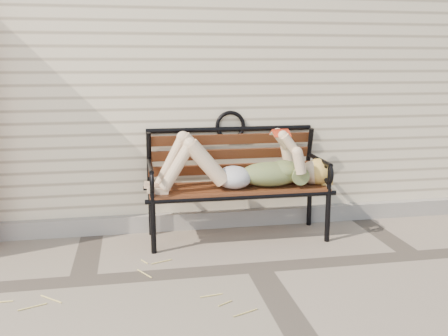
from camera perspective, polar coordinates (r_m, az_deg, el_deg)
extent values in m
plane|color=gray|center=(3.74, 3.92, -11.27)|extent=(80.00, 80.00, 0.00)
cube|color=beige|center=(6.39, -2.74, 12.19)|extent=(8.00, 4.00, 3.00)
cube|color=gray|center=(4.60, 0.92, -5.74)|extent=(8.00, 0.10, 0.15)
cylinder|color=black|center=(3.96, -8.09, -6.63)|extent=(0.04, 0.04, 0.44)
cylinder|color=black|center=(4.38, -8.36, -4.81)|extent=(0.04, 0.04, 0.44)
cylinder|color=black|center=(4.26, 11.77, -5.42)|extent=(0.04, 0.04, 0.44)
cylinder|color=black|center=(4.65, 9.74, -3.85)|extent=(0.04, 0.04, 0.44)
cube|color=#5B2C17|center=(4.19, 1.58, -2.33)|extent=(1.48, 0.48, 0.03)
cylinder|color=black|center=(3.99, 2.24, -3.36)|extent=(1.56, 0.04, 0.04)
cylinder|color=black|center=(4.41, 0.98, -1.88)|extent=(1.56, 0.04, 0.04)
torus|color=black|center=(4.42, 0.73, 4.84)|extent=(0.27, 0.04, 0.27)
ellipsoid|color=#0A3248|center=(4.20, 5.32, -0.70)|extent=(0.53, 0.30, 0.20)
ellipsoid|color=#0A3248|center=(4.23, 6.85, -0.18)|extent=(0.25, 0.29, 0.16)
ellipsoid|color=#B4B4B9|center=(4.13, 1.15, -1.07)|extent=(0.29, 0.33, 0.19)
sphere|color=beige|center=(4.32, 10.18, -0.49)|extent=(0.21, 0.21, 0.21)
ellipsoid|color=#F0CB5A|center=(4.34, 10.78, -0.40)|extent=(0.24, 0.25, 0.22)
cube|color=#AF2C14|center=(4.16, 6.45, 4.33)|extent=(0.14, 0.02, 0.02)
cube|color=silver|center=(4.13, 6.61, 3.89)|extent=(0.14, 0.09, 0.05)
cube|color=silver|center=(4.20, 6.28, 4.05)|extent=(0.14, 0.09, 0.05)
cube|color=#AF2C14|center=(4.12, 6.62, 3.94)|extent=(0.15, 0.09, 0.05)
cube|color=#AF2C14|center=(4.21, 6.27, 4.11)|extent=(0.15, 0.09, 0.05)
cylinder|color=#DFC96C|center=(3.59, -0.36, -12.18)|extent=(0.10, 0.08, 0.01)
cylinder|color=#DFC96C|center=(3.66, -6.75, -11.78)|extent=(0.01, 0.15, 0.01)
cylinder|color=#DFC96C|center=(3.03, 6.26, -17.07)|extent=(0.10, 0.05, 0.01)
cylinder|color=#DFC96C|center=(3.02, -8.03, -17.28)|extent=(0.05, 0.17, 0.01)
cylinder|color=#DFC96C|center=(3.14, -1.21, -15.91)|extent=(0.03, 0.17, 0.01)
cylinder|color=#DFC96C|center=(3.23, 5.78, -15.16)|extent=(0.13, 0.02, 0.01)
cylinder|color=#DFC96C|center=(3.25, -16.33, -15.44)|extent=(0.15, 0.12, 0.01)
cylinder|color=#DFC96C|center=(3.75, -16.54, -11.59)|extent=(0.18, 0.05, 0.01)
cylinder|color=#DFC96C|center=(3.28, -10.43, -14.81)|extent=(0.07, 0.11, 0.01)
cylinder|color=#DFC96C|center=(3.35, -7.77, -14.17)|extent=(0.08, 0.16, 0.01)
cylinder|color=#DFC96C|center=(3.47, -6.55, -13.12)|extent=(0.09, 0.08, 0.01)
cylinder|color=#DFC96C|center=(3.51, -16.48, -13.31)|extent=(0.20, 0.02, 0.01)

